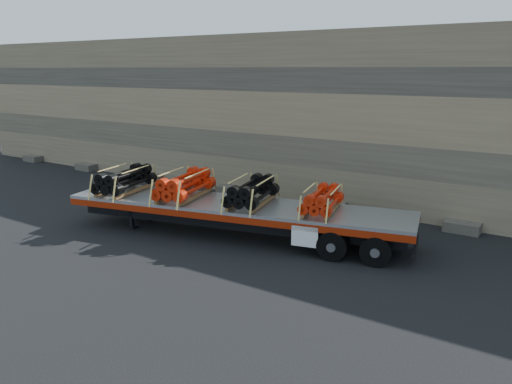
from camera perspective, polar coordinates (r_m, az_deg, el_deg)
ground at (r=17.42m, az=-4.10°, el=-4.67°), size 120.00×120.00×0.00m
rock_wall at (r=22.12m, az=6.10°, el=8.54°), size 44.00×3.00×7.00m
trailer at (r=16.85m, az=-2.38°, el=-3.19°), size 11.97×4.77×1.18m
bundle_front at (r=18.68m, az=-14.76°, el=1.26°), size 1.69×2.59×0.85m
bundle_midfront at (r=17.39m, az=-8.17°, el=0.72°), size 1.74×2.67×0.87m
bundle_midrear at (r=16.37m, az=-0.49°, el=-0.06°), size 1.64×2.52×0.82m
bundle_rear at (r=15.71m, az=7.55°, el=-0.98°), size 1.43×2.19×0.72m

